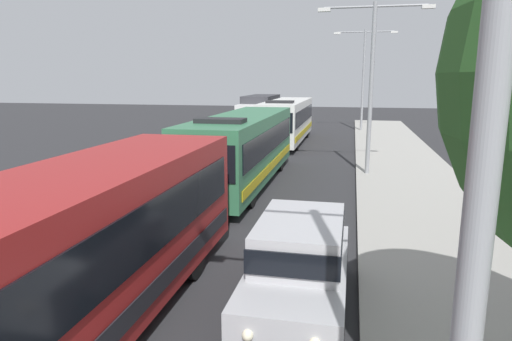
% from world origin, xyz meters
% --- Properties ---
extents(bus_lead, '(2.58, 11.24, 3.21)m').
position_xyz_m(bus_lead, '(-1.30, 11.12, 1.69)').
color(bus_lead, maroon).
rests_on(bus_lead, ground_plane).
extents(bus_second_in_line, '(2.58, 11.55, 3.21)m').
position_xyz_m(bus_second_in_line, '(-1.30, 23.76, 1.69)').
color(bus_second_in_line, '#33724C').
rests_on(bus_second_in_line, ground_plane).
extents(bus_middle, '(2.58, 11.45, 3.21)m').
position_xyz_m(bus_middle, '(-1.30, 37.15, 1.69)').
color(bus_middle, silver).
rests_on(bus_middle, ground_plane).
extents(white_suv, '(1.86, 4.69, 1.90)m').
position_xyz_m(white_suv, '(2.40, 13.27, 1.03)').
color(white_suv, '#B7B7BC').
rests_on(white_suv, ground_plane).
extents(box_truck_oncoming, '(2.35, 8.09, 3.15)m').
position_xyz_m(box_truck_oncoming, '(-4.60, 43.19, 1.71)').
color(box_truck_oncoming, white).
rests_on(box_truck_oncoming, ground_plane).
extents(streetlamp_mid, '(5.07, 0.28, 7.81)m').
position_xyz_m(streetlamp_mid, '(4.10, 26.59, 4.91)').
color(streetlamp_mid, gray).
rests_on(streetlamp_mid, sidewalk).
extents(streetlamp_far, '(5.25, 0.28, 8.53)m').
position_xyz_m(streetlamp_far, '(4.10, 45.32, 5.30)').
color(streetlamp_far, gray).
rests_on(streetlamp_far, sidewalk).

